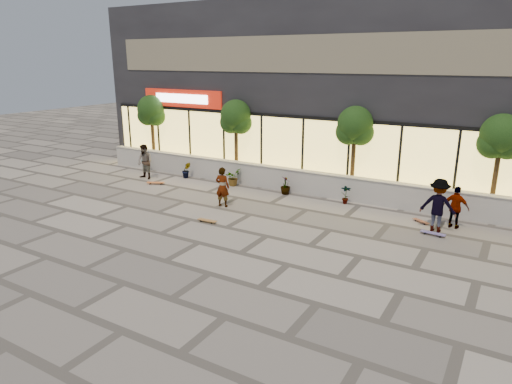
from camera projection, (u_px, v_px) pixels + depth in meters
The scene contains 20 objects.
ground at pixel (199, 243), 14.96m from camera, with size 80.00×80.00×0.00m, color #A69D90.
planter_wall at pixel (293, 180), 20.60m from camera, with size 22.00×0.42×1.04m.
retail_building at pixel (340, 89), 24.08m from camera, with size 24.00×9.17×8.50m.
shrub_a at pixel (145, 164), 24.32m from camera, with size 0.43×0.29×0.81m, color #173611.
shrub_b at pixel (186, 170), 22.96m from camera, with size 0.45×0.36×0.81m, color #173611.
shrub_c at pixel (233, 177), 21.59m from camera, with size 0.73×0.63×0.81m, color #173611.
shrub_d at pixel (285, 185), 20.22m from camera, with size 0.45×0.45×0.81m, color #173611.
shrub_e at pixel (346, 194), 18.86m from camera, with size 0.43×0.29×0.81m, color #173611.
tree_west at pixel (151, 112), 24.87m from camera, with size 1.60×1.50×3.92m.
tree_midwest at pixel (236, 119), 22.19m from camera, with size 1.60×1.50×3.92m.
tree_mideast at pixel (355, 128), 19.26m from camera, with size 1.60×1.50×3.92m.
tree_east at pixel (501, 139), 16.58m from camera, with size 1.60×1.50×3.92m.
skater_center at pixel (222, 187), 18.43m from camera, with size 0.60×0.39×1.64m, color silver.
skater_left at pixel (145, 162), 22.68m from camera, with size 0.84×0.66×1.73m, color #866F56.
skater_right_near at pixel (456, 208), 16.05m from camera, with size 0.90×0.37×1.53m, color white.
skater_right_far at pixel (438, 205), 15.72m from camera, with size 1.22×0.70×1.89m, color maroon.
skateboard_center at pixel (207, 220), 16.80m from camera, with size 0.77×0.25×0.09m.
skateboard_left at pixel (156, 183), 21.87m from camera, with size 0.86×0.58×0.10m.
skateboard_right_near at pixel (421, 221), 16.75m from camera, with size 0.68×0.51×0.08m.
skateboard_right_far at pixel (433, 233), 15.55m from camera, with size 0.84×0.29×0.10m.
Camera 1 is at (8.68, -11.00, 5.82)m, focal length 32.00 mm.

